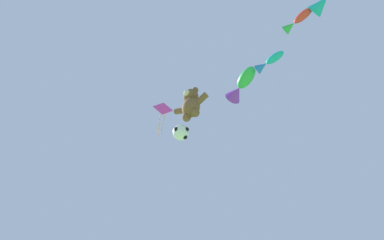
# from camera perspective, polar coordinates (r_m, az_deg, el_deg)

# --- Properties ---
(teddy_bear_kite) EXTENTS (2.47, 1.09, 2.50)m
(teddy_bear_kite) POSITION_cam_1_polar(r_m,az_deg,el_deg) (15.40, -0.27, 3.62)
(teddy_bear_kite) COLOR brown
(soccer_ball_kite) EXTENTS (1.00, 1.00, 0.92)m
(soccer_ball_kite) POSITION_cam_1_polar(r_m,az_deg,el_deg) (14.36, -2.48, -2.79)
(soccer_ball_kite) COLOR white
(fish_kite_emerald) EXTENTS (2.51, 1.99, 0.97)m
(fish_kite_emerald) POSITION_cam_1_polar(r_m,az_deg,el_deg) (15.47, 10.80, 7.51)
(fish_kite_emerald) COLOR green
(fish_kite_teal) EXTENTS (1.63, 0.67, 0.54)m
(fish_kite_teal) POSITION_cam_1_polar(r_m,az_deg,el_deg) (14.42, 16.56, 12.20)
(fish_kite_teal) COLOR #19ADB2
(fish_kite_crimson) EXTENTS (1.60, 0.76, 0.52)m
(fish_kite_crimson) POSITION_cam_1_polar(r_m,az_deg,el_deg) (14.71, 22.14, 19.65)
(fish_kite_crimson) COLOR red
(diamond_kite) EXTENTS (0.91, 1.18, 3.31)m
(diamond_kite) POSITION_cam_1_polar(r_m,az_deg,el_deg) (18.05, -6.53, 2.11)
(diamond_kite) COLOR #E53F9E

